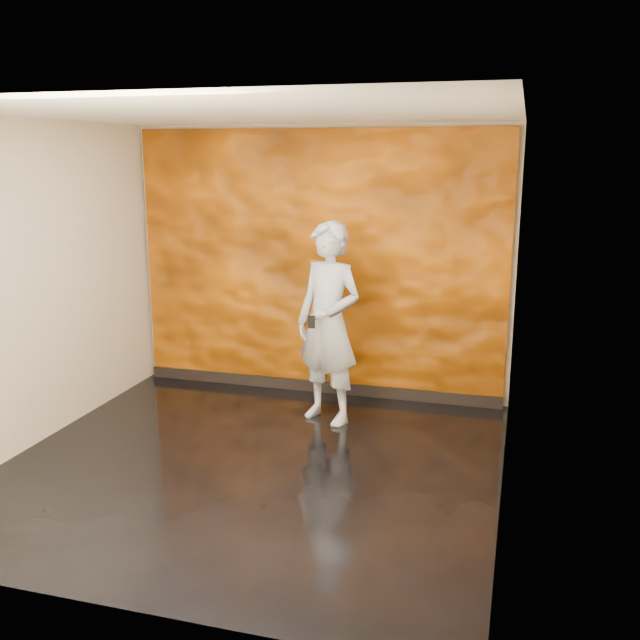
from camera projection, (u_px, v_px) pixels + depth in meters
The scene contains 5 objects.
room at pixel (248, 299), 5.57m from camera, with size 4.02×4.02×2.81m.
feature_wall at pixel (318, 264), 7.41m from camera, with size 3.90×0.06×2.75m, color orange.
baseboard at pixel (317, 386), 7.68m from camera, with size 3.90×0.04×0.12m, color black.
man at pixel (329, 323), 6.67m from camera, with size 0.70×0.46×1.91m, color #9296A0.
phone at pixel (312, 322), 6.43m from camera, with size 0.06×0.01×0.12m, color black.
Camera 1 is at (2.05, -5.10, 2.52)m, focal length 40.00 mm.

